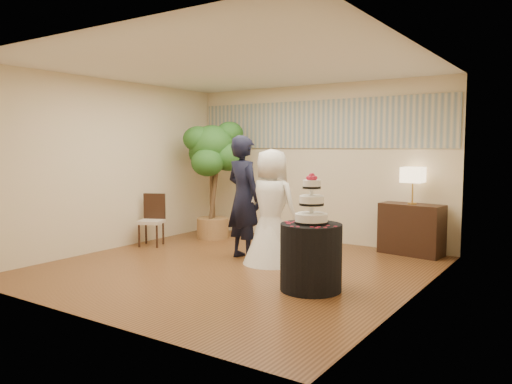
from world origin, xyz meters
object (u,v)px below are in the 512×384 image
Objects in this scene: groom at (244,198)px; wedding_cake at (311,198)px; console at (411,229)px; ficus_tree at (212,179)px; bride at (272,207)px; cake_table at (311,257)px; side_chair at (151,220)px; table_lamp at (413,186)px.

groom is 1.89m from wedding_cake.
console is 3.63m from ficus_tree.
ficus_tree is at bearing 147.09° from wedding_cake.
bride is 1.46m from wedding_cake.
groom is 1.94× the size of console.
cake_table is at bearing -32.91° from ficus_tree.
groom is 1.96m from side_chair.
groom is 2.35× the size of cake_table.
bride is 2.29m from ficus_tree.
bride is 2.35m from console.
wedding_cake is (0.00, 0.00, 0.70)m from cake_table.
ficus_tree is (-1.47, 1.07, 0.17)m from groom.
ficus_tree is (-3.51, -0.64, 0.01)m from table_lamp.
ficus_tree is at bearing -18.46° from groom.
table_lamp is 3.56m from ficus_tree.
wedding_cake is at bearing -91.11° from console.
bride is at bearing 140.92° from cake_table.
ficus_tree is at bearing -28.58° from bride.
table_lamp is 0.65× the size of side_chair.
table_lamp reaches higher than side_chair.
table_lamp is at bearing 81.36° from wedding_cake.
bride is at bearing -23.54° from side_chair.
wedding_cake is at bearing -32.91° from ficus_tree.
groom is at bearing -22.25° from side_chair.
wedding_cake is 1.04× the size of table_lamp.
bride is at bearing -123.59° from console.
groom is 2.10× the size of side_chair.
cake_table is 0.70m from wedding_cake.
table_lamp is (0.40, 2.65, 0.70)m from cake_table.
bride is at bearing 140.92° from wedding_cake.
bride reaches higher than cake_table.
groom is at bearing -132.49° from console.
console is at bearing 81.36° from cake_table.
console is 0.44× the size of ficus_tree.
groom reaches higher than wedding_cake.
bride is 2.44m from side_chair.
side_chair is (-3.53, 0.85, -0.65)m from wedding_cake.
ficus_tree is at bearing -162.16° from console.
bride is 2.88× the size of table_lamp.
wedding_cake is at bearing 167.87° from groom.
groom reaches higher than side_chair.
groom is 0.53m from bride.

